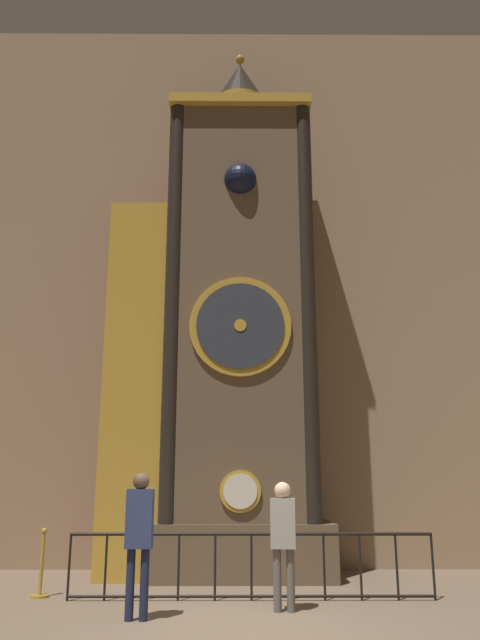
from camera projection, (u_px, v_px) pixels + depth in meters
ground_plane at (235, 631)px, 7.24m from camera, size 28.00×28.00×0.00m
cathedral_back_wall at (232, 275)px, 13.87m from camera, size 24.00×0.32×12.29m
clock_tower at (221, 329)px, 12.21m from camera, size 4.20×1.78×10.80m
railing_fence at (251, 562)px, 9.20m from camera, size 5.41×0.05×0.95m
visitor_near at (139, 529)px, 8.03m from camera, size 0.34×0.22×1.80m
visitor_far at (283, 532)px, 8.54m from camera, size 0.36×0.25×1.68m
stanchion_post at (41, 575)px, 9.41m from camera, size 0.28×0.28×0.99m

